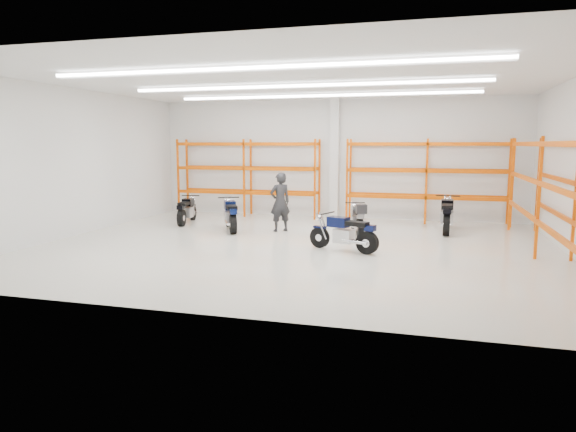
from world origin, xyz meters
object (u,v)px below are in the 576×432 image
(motorcycle_back_b, at_px, (231,216))
(motorcycle_back_c, at_px, (358,219))
(motorcycle_main, at_px, (346,234))
(motorcycle_back_a, at_px, (186,211))
(structural_column, at_px, (335,159))
(motorcycle_back_d, at_px, (447,216))
(standing_man, at_px, (280,202))

(motorcycle_back_b, distance_m, motorcycle_back_c, 4.11)
(motorcycle_main, xyz_separation_m, motorcycle_back_c, (-0.07, 2.69, 0.03))
(motorcycle_back_b, xyz_separation_m, motorcycle_back_c, (4.08, 0.44, 0.00))
(motorcycle_back_a, bearing_deg, motorcycle_main, -27.23)
(motorcycle_back_a, relative_size, motorcycle_back_c, 1.00)
(motorcycle_back_b, distance_m, structural_column, 5.05)
(motorcycle_back_b, relative_size, structural_column, 0.43)
(structural_column, bearing_deg, motorcycle_back_d, -29.65)
(structural_column, bearing_deg, motorcycle_back_c, -68.21)
(motorcycle_back_c, distance_m, standing_man, 2.54)
(motorcycle_back_b, bearing_deg, structural_column, 55.14)
(motorcycle_back_a, xyz_separation_m, motorcycle_back_b, (2.07, -0.96, 0.04))
(motorcycle_back_c, height_order, standing_man, standing_man)
(standing_man, bearing_deg, motorcycle_back_a, -50.04)
(standing_man, xyz_separation_m, structural_column, (1.12, 3.58, 1.30))
(motorcycle_back_b, bearing_deg, standing_man, 10.97)
(motorcycle_back_d, relative_size, structural_column, 0.51)
(motorcycle_back_b, relative_size, motorcycle_back_c, 0.99)
(motorcycle_back_c, xyz_separation_m, motorcycle_back_d, (2.71, 1.12, 0.04))
(motorcycle_main, relative_size, structural_column, 0.43)
(motorcycle_back_a, bearing_deg, motorcycle_back_c, -4.77)
(motorcycle_back_a, bearing_deg, standing_man, -10.04)
(motorcycle_back_a, distance_m, motorcycle_back_d, 8.88)
(motorcycle_main, relative_size, motorcycle_back_c, 0.99)
(motorcycle_back_d, bearing_deg, motorcycle_back_c, -157.56)
(motorcycle_main, relative_size, motorcycle_back_a, 0.99)
(standing_man, bearing_deg, motorcycle_back_d, 153.54)
(motorcycle_back_b, bearing_deg, motorcycle_main, -28.40)
(motorcycle_back_c, height_order, structural_column, structural_column)
(motorcycle_main, distance_m, motorcycle_back_a, 6.99)
(motorcycle_back_c, xyz_separation_m, structural_column, (-1.38, 3.44, 1.76))
(motorcycle_back_d, bearing_deg, motorcycle_back_b, -167.05)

